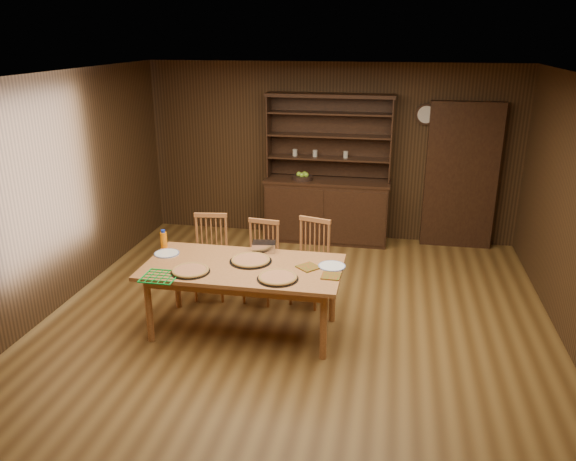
% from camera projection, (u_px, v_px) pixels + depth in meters
% --- Properties ---
extents(floor, '(6.00, 6.00, 0.00)m').
position_uv_depth(floor, '(294.00, 328.00, 6.02)').
color(floor, brown).
rests_on(floor, ground).
extents(room_shell, '(6.00, 6.00, 6.00)m').
position_uv_depth(room_shell, '(295.00, 185.00, 5.49)').
color(room_shell, silver).
rests_on(room_shell, floor).
extents(china_hutch, '(1.84, 0.52, 2.17)m').
position_uv_depth(china_hutch, '(327.00, 202.00, 8.37)').
color(china_hutch, '#321D10').
rests_on(china_hutch, floor).
extents(doorway, '(1.00, 0.18, 2.10)m').
position_uv_depth(doorway, '(461.00, 176.00, 8.02)').
color(doorway, '#321D10').
rests_on(doorway, floor).
extents(wall_clock, '(0.30, 0.05, 0.30)m').
position_uv_depth(wall_clock, '(426.00, 114.00, 7.88)').
color(wall_clock, '#321D10').
rests_on(wall_clock, room_shell).
extents(dining_table, '(2.01, 1.01, 0.75)m').
position_uv_depth(dining_table, '(243.00, 272.00, 5.74)').
color(dining_table, '#C07C42').
rests_on(dining_table, floor).
extents(chair_left, '(0.46, 0.44, 1.00)m').
position_uv_depth(chair_left, '(211.00, 253.00, 6.63)').
color(chair_left, '#AF673C').
rests_on(chair_left, floor).
extents(chair_center, '(0.43, 0.42, 0.96)m').
position_uv_depth(chair_center, '(262.00, 258.00, 6.54)').
color(chair_center, '#AF673C').
rests_on(chair_center, floor).
extents(chair_right, '(0.50, 0.49, 1.00)m').
position_uv_depth(chair_right, '(311.00, 259.00, 6.47)').
color(chair_right, '#AF673C').
rests_on(chair_right, floor).
extents(pizza_left, '(0.39, 0.39, 0.04)m').
position_uv_depth(pizza_left, '(190.00, 271.00, 5.55)').
color(pizza_left, black).
rests_on(pizza_left, dining_table).
extents(pizza_right, '(0.40, 0.40, 0.04)m').
position_uv_depth(pizza_right, '(278.00, 278.00, 5.39)').
color(pizza_right, black).
rests_on(pizza_right, dining_table).
extents(pizza_center, '(0.44, 0.44, 0.04)m').
position_uv_depth(pizza_center, '(251.00, 260.00, 5.80)').
color(pizza_center, black).
rests_on(pizza_center, dining_table).
extents(cooling_rack, '(0.42, 0.42, 0.01)m').
position_uv_depth(cooling_rack, '(160.00, 276.00, 5.44)').
color(cooling_rack, '#0CA331').
rests_on(cooling_rack, dining_table).
extents(plate_left, '(0.27, 0.27, 0.02)m').
position_uv_depth(plate_left, '(167.00, 253.00, 6.00)').
color(plate_left, white).
rests_on(plate_left, dining_table).
extents(plate_right, '(0.28, 0.28, 0.02)m').
position_uv_depth(plate_right, '(332.00, 266.00, 5.67)').
color(plate_right, white).
rests_on(plate_right, dining_table).
extents(foil_dish, '(0.28, 0.22, 0.10)m').
position_uv_depth(foil_dish, '(264.00, 247.00, 6.08)').
color(foil_dish, silver).
rests_on(foil_dish, dining_table).
extents(juice_bottle, '(0.07, 0.07, 0.20)m').
position_uv_depth(juice_bottle, '(164.00, 239.00, 6.17)').
color(juice_bottle, orange).
rests_on(juice_bottle, dining_table).
extents(pot_holder_a, '(0.19, 0.19, 0.01)m').
position_uv_depth(pot_holder_a, '(331.00, 276.00, 5.45)').
color(pot_holder_a, '#B32214').
rests_on(pot_holder_a, dining_table).
extents(pot_holder_b, '(0.27, 0.27, 0.01)m').
position_uv_depth(pot_holder_b, '(308.00, 267.00, 5.65)').
color(pot_holder_b, '#B32214').
rests_on(pot_holder_b, dining_table).
extents(fruit_bowl, '(0.30, 0.30, 0.12)m').
position_uv_depth(fruit_bowl, '(302.00, 177.00, 8.24)').
color(fruit_bowl, black).
rests_on(fruit_bowl, china_hutch).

